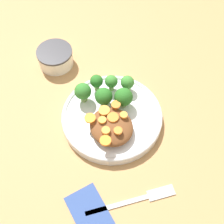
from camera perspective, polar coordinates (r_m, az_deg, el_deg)
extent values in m
plane|color=tan|center=(0.78, 0.00, -1.45)|extent=(4.00, 4.00, 0.00)
cylinder|color=white|center=(0.77, 0.00, -1.03)|extent=(0.25, 0.25, 0.02)
torus|color=white|center=(0.76, 0.00, -0.61)|extent=(0.25, 0.25, 0.01)
cylinder|color=white|center=(0.89, -10.31, 9.80)|extent=(0.09, 0.09, 0.05)
cylinder|color=#333338|center=(0.87, -10.53, 10.75)|extent=(0.10, 0.10, 0.01)
cylinder|color=white|center=(0.88, -10.45, 10.43)|extent=(0.08, 0.08, 0.01)
ellipsoid|color=brown|center=(0.73, -0.12, -2.68)|extent=(0.11, 0.10, 0.04)
cylinder|color=#759E51|center=(0.80, 2.77, 4.55)|extent=(0.02, 0.02, 0.02)
sphere|color=#3D8433|center=(0.78, 2.83, 5.46)|extent=(0.03, 0.03, 0.03)
cylinder|color=#759E51|center=(0.80, -2.79, 4.73)|extent=(0.01, 0.01, 0.02)
sphere|color=#286B23|center=(0.78, -2.86, 5.68)|extent=(0.03, 0.03, 0.03)
cylinder|color=#759E51|center=(0.77, 2.07, 1.73)|extent=(0.02, 0.02, 0.02)
sphere|color=#286B23|center=(0.75, 2.13, 2.77)|extent=(0.05, 0.05, 0.05)
cylinder|color=#7FA85B|center=(0.78, -5.22, 2.75)|extent=(0.02, 0.02, 0.03)
sphere|color=#337A2D|center=(0.76, -5.36, 3.80)|extent=(0.04, 0.04, 0.04)
cylinder|color=#759E51|center=(0.77, -1.77, 1.75)|extent=(0.02, 0.02, 0.02)
sphere|color=#286B23|center=(0.75, -1.82, 2.74)|extent=(0.04, 0.04, 0.04)
cylinder|color=#7FA85B|center=(0.80, -0.13, 4.71)|extent=(0.01, 0.01, 0.02)
sphere|color=#3D8433|center=(0.78, -0.13, 5.64)|extent=(0.03, 0.03, 0.03)
cylinder|color=orange|center=(0.72, 0.16, -0.98)|extent=(0.03, 0.03, 0.00)
cylinder|color=orange|center=(0.71, -3.91, -1.32)|extent=(0.03, 0.03, 0.00)
cylinder|color=orange|center=(0.70, -1.14, -3.42)|extent=(0.02, 0.02, 0.01)
cylinder|color=orange|center=(0.68, -1.21, -5.27)|extent=(0.03, 0.03, 0.01)
cylinder|color=orange|center=(0.70, 1.10, -3.45)|extent=(0.02, 0.02, 0.01)
cylinder|color=orange|center=(0.73, 0.87, 1.14)|extent=(0.02, 0.02, 0.01)
cylinder|color=orange|center=(0.72, 2.15, -0.56)|extent=(0.02, 0.02, 0.01)
cylinder|color=orange|center=(0.71, -1.79, -1.48)|extent=(0.02, 0.02, 0.01)
cylinder|color=orange|center=(0.73, -1.54, 0.40)|extent=(0.03, 0.03, 0.01)
cube|color=#B5B5B5|center=(0.69, 0.93, -16.63)|extent=(0.05, 0.14, 0.01)
cube|color=#B5B5B5|center=(0.71, 8.96, -14.36)|extent=(0.04, 0.06, 0.01)
cube|color=#334C8C|center=(0.69, -4.07, -17.86)|extent=(0.11, 0.08, 0.01)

